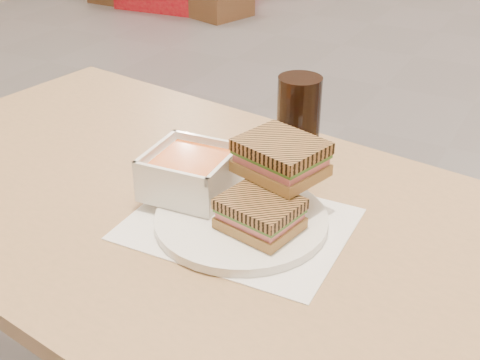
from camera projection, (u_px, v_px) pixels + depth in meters
The scene contains 7 objects.
main_table at pixel (178, 250), 1.08m from camera, with size 1.28×0.85×0.75m.
tray_liner at pixel (239, 224), 0.94m from camera, with size 0.34×0.27×0.00m.
plate at pixel (241, 220), 0.94m from camera, with size 0.26×0.26×0.01m.
soup_bowl at pixel (191, 174), 0.98m from camera, with size 0.14×0.14×0.07m.
panini_lower at pixel (260, 213), 0.89m from camera, with size 0.12×0.11×0.05m.
panini_upper at pixel (281, 157), 0.93m from camera, with size 0.15×0.13×0.06m.
cola_glass at pixel (298, 122), 1.07m from camera, with size 0.08×0.08×0.16m.
Camera 1 is at (0.40, -2.70, 1.27)m, focal length 46.00 mm.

